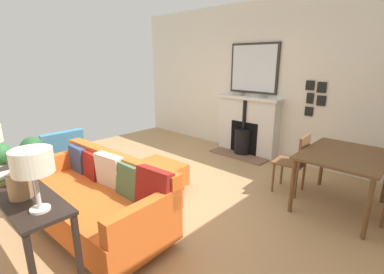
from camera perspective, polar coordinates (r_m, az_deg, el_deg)
ground_plane at (r=3.84m, az=-10.15°, el=-12.78°), size 5.63×6.12×0.01m
wall_left at (r=5.54m, az=13.42°, el=11.39°), size 0.12×6.12×2.87m
fireplace at (r=5.51m, az=11.35°, el=1.80°), size 0.62×1.30×1.14m
mirror_over_mantel at (r=5.47m, az=12.76°, el=13.79°), size 0.04×1.01×0.93m
mantel_bowl_near at (r=5.55m, az=9.92°, el=8.81°), size 0.13×0.13×0.05m
mantel_bowl_far at (r=5.30m, az=14.39°, el=8.17°), size 0.13×0.13×0.04m
sofa at (r=3.25m, az=-19.22°, el=-11.83°), size 0.95×1.96×0.82m
ottoman at (r=3.95m, az=-7.39°, el=-7.85°), size 0.66×0.72×0.39m
armchair_accent at (r=4.62m, az=-25.82°, el=-3.18°), size 0.68×0.61×0.82m
console_table at (r=2.91m, az=-32.83°, el=-9.99°), size 0.37×1.66×0.77m
table_lamp_far_end at (r=2.18m, az=-30.33°, el=-4.78°), size 0.27×0.27×0.46m
potted_plant at (r=2.51m, az=-32.53°, el=-4.01°), size 0.45×0.44×0.60m
book_stack at (r=2.98m, az=-33.84°, el=-6.89°), size 0.29×0.21×0.07m
dining_table at (r=3.82m, az=29.21°, el=-4.20°), size 1.15×0.89×0.72m
dining_chair_near_fireplace at (r=4.03m, az=20.92°, el=-4.29°), size 0.43×0.43×0.85m
photo_gallery_row at (r=5.02m, az=24.23°, el=7.77°), size 0.02×0.35×0.59m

